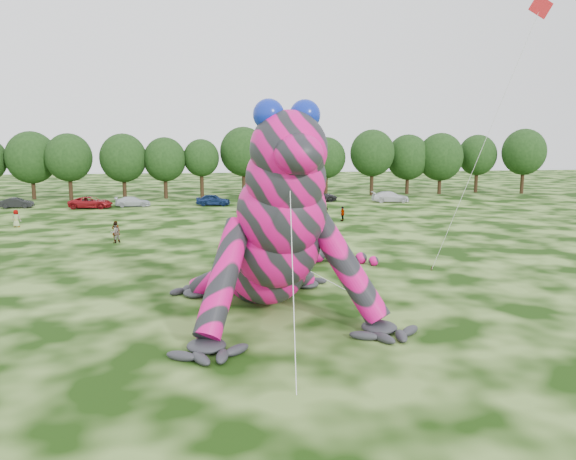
% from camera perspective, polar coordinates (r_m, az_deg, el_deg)
% --- Properties ---
extents(ground, '(240.00, 240.00, 0.00)m').
position_cam_1_polar(ground, '(28.63, -11.81, -8.61)').
color(ground, '#16330A').
rests_on(ground, ground).
extents(inflatable_gecko, '(20.58, 23.32, 10.43)m').
position_cam_1_polar(inflatable_gecko, '(29.80, -2.90, 2.55)').
color(inflatable_gecko, '#D60A71').
rests_on(inflatable_gecko, ground).
extents(flying_kite, '(4.43, 5.36, 16.97)m').
position_cam_1_polar(flying_kite, '(35.72, 23.47, 18.14)').
color(flying_kite, red).
rests_on(flying_kite, ground).
extents(tree_5, '(7.16, 6.44, 9.80)m').
position_cam_1_polar(tree_5, '(89.33, -24.57, 5.98)').
color(tree_5, black).
rests_on(tree_5, ground).
extents(tree_6, '(6.52, 5.86, 9.49)m').
position_cam_1_polar(tree_6, '(86.23, -21.32, 6.00)').
color(tree_6, black).
rests_on(tree_6, ground).
extents(tree_7, '(6.68, 6.01, 9.48)m').
position_cam_1_polar(tree_7, '(84.97, -16.37, 6.21)').
color(tree_7, black).
rests_on(tree_7, ground).
extents(tree_8, '(6.14, 5.53, 8.94)m').
position_cam_1_polar(tree_8, '(84.53, -12.38, 6.17)').
color(tree_8, black).
rests_on(tree_8, ground).
extents(tree_9, '(5.27, 4.74, 8.68)m').
position_cam_1_polar(tree_9, '(84.67, -8.78, 6.19)').
color(tree_9, black).
rests_on(tree_9, ground).
extents(tree_10, '(7.09, 6.38, 10.50)m').
position_cam_1_polar(tree_10, '(86.03, -4.53, 6.93)').
color(tree_10, black).
rests_on(tree_10, ground).
extents(tree_11, '(7.01, 6.31, 10.07)m').
position_cam_1_polar(tree_11, '(86.30, -0.25, 6.82)').
color(tree_11, black).
rests_on(tree_11, ground).
extents(tree_12, '(5.99, 5.39, 8.97)m').
position_cam_1_polar(tree_12, '(86.95, 3.89, 6.46)').
color(tree_12, black).
rests_on(tree_12, ground).
extents(tree_13, '(6.83, 6.15, 10.13)m').
position_cam_1_polar(tree_13, '(88.09, 8.54, 6.79)').
color(tree_13, black).
rests_on(tree_13, ground).
extents(tree_14, '(6.82, 6.14, 9.40)m').
position_cam_1_polar(tree_14, '(91.61, 12.07, 6.55)').
color(tree_14, black).
rests_on(tree_14, ground).
extents(tree_15, '(7.17, 6.45, 9.63)m').
position_cam_1_polar(tree_15, '(92.57, 15.21, 6.53)').
color(tree_15, black).
rests_on(tree_15, ground).
extents(tree_16, '(6.26, 5.63, 9.37)m').
position_cam_1_polar(tree_16, '(96.97, 18.64, 6.40)').
color(tree_16, black).
rests_on(tree_16, ground).
extents(tree_17, '(6.98, 6.28, 10.30)m').
position_cam_1_polar(tree_17, '(97.70, 22.80, 6.45)').
color(tree_17, black).
rests_on(tree_17, ground).
extents(car_1, '(3.97, 1.42, 1.30)m').
position_cam_1_polar(car_1, '(79.15, -25.84, 2.49)').
color(car_1, black).
rests_on(car_1, ground).
extents(car_2, '(5.53, 2.94, 1.48)m').
position_cam_1_polar(car_2, '(75.20, -19.40, 2.66)').
color(car_2, maroon).
rests_on(car_2, ground).
extents(car_3, '(4.55, 2.01, 1.30)m').
position_cam_1_polar(car_3, '(75.50, -15.49, 2.80)').
color(car_3, silver).
rests_on(car_3, ground).
extents(car_4, '(4.67, 2.48, 1.51)m').
position_cam_1_polar(car_4, '(74.57, -7.60, 3.06)').
color(car_4, '#112450').
rests_on(car_4, ground).
extents(car_5, '(4.22, 1.86, 1.35)m').
position_cam_1_polar(car_5, '(76.19, -1.23, 3.21)').
color(car_5, beige).
rests_on(car_5, ground).
extents(car_6, '(5.35, 2.49, 1.48)m').
position_cam_1_polar(car_6, '(78.93, 3.10, 3.45)').
color(car_6, black).
rests_on(car_6, ground).
extents(car_7, '(5.35, 2.56, 1.51)m').
position_cam_1_polar(car_7, '(79.12, 10.36, 3.34)').
color(car_7, silver).
rests_on(car_7, ground).
extents(spectator_2, '(1.17, 1.20, 1.65)m').
position_cam_1_polar(spectator_2, '(58.74, 3.82, 1.54)').
color(spectator_2, gray).
rests_on(spectator_2, ground).
extents(spectator_1, '(1.08, 1.05, 1.76)m').
position_cam_1_polar(spectator_1, '(49.47, -17.16, -0.25)').
color(spectator_1, gray).
rests_on(spectator_1, ground).
extents(spectator_3, '(0.86, 0.97, 1.58)m').
position_cam_1_polar(spectator_3, '(60.09, 5.56, 1.65)').
color(spectator_3, gray).
rests_on(spectator_3, ground).
extents(spectator_4, '(0.92, 0.68, 1.73)m').
position_cam_1_polar(spectator_4, '(61.96, -25.90, 1.06)').
color(spectator_4, gray).
rests_on(spectator_4, ground).
extents(spectator_5, '(1.43, 1.66, 1.81)m').
position_cam_1_polar(spectator_5, '(45.44, -2.00, -0.62)').
color(spectator_5, gray).
rests_on(spectator_5, ground).
extents(spectator_0, '(0.69, 0.49, 1.78)m').
position_cam_1_polar(spectator_0, '(50.11, -17.08, -0.11)').
color(spectator_0, gray).
rests_on(spectator_0, ground).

